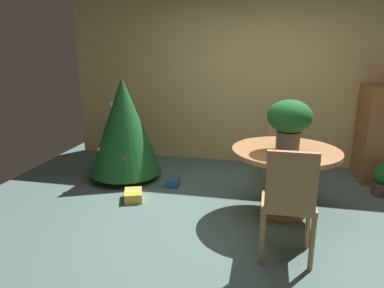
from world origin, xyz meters
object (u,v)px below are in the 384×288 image
wooden_chair_near (289,199)px  flower_vase (289,120)px  gift_box_blue (173,182)px  wooden_cabinet (377,133)px  gift_box_gold (133,195)px  holiday_tree (124,126)px  potted_plant (384,180)px  round_dining_table (285,167)px  wooden_chair_far (282,143)px

wooden_chair_near → flower_vase: bearing=89.4°
gift_box_blue → wooden_cabinet: 2.85m
gift_box_gold → wooden_cabinet: bearing=25.2°
holiday_tree → gift_box_blue: (0.73, -0.18, -0.69)m
gift_box_gold → potted_plant: potted_plant is taller
gift_box_blue → holiday_tree: bearing=166.4°
wooden_cabinet → gift_box_blue: bearing=-161.3°
wooden_chair_near → wooden_cabinet: bearing=61.5°
round_dining_table → holiday_tree: bearing=161.8°
wooden_chair_near → wooden_cabinet: (1.26, 2.33, 0.07)m
gift_box_blue → wooden_chair_far: bearing=18.9°
wooden_chair_far → wooden_cabinet: 1.33m
gift_box_gold → wooden_cabinet: size_ratio=0.26×
wooden_chair_near → gift_box_blue: 2.06m
flower_vase → holiday_tree: holiday_tree is taller
wooden_chair_near → potted_plant: wooden_chair_near is taller
flower_vase → holiday_tree: bearing=161.2°
round_dining_table → wooden_chair_near: size_ratio=1.13×
wooden_chair_far → gift_box_blue: bearing=-161.1°
gift_box_gold → wooden_chair_far: bearing=29.5°
wooden_chair_near → gift_box_blue: (-1.38, 1.43, -0.52)m
wooden_chair_near → wooden_cabinet: 2.65m
gift_box_gold → wooden_cabinet: wooden_cabinet is taller
wooden_cabinet → flower_vase: bearing=-131.0°
wooden_chair_far → holiday_tree: size_ratio=0.68×
wooden_chair_near → potted_plant: size_ratio=2.53×
wooden_chair_near → wooden_cabinet: size_ratio=0.78×
wooden_chair_far → gift_box_gold: 2.06m
wooden_chair_near → gift_box_gold: bearing=152.2°
flower_vase → potted_plant: bearing=34.0°
flower_vase → wooden_chair_near: (-0.01, -0.89, -0.49)m
gift_box_gold → potted_plant: size_ratio=0.85×
wooden_chair_far → gift_box_blue: 1.54m
wooden_chair_near → gift_box_blue: bearing=134.0°
wooden_chair_near → holiday_tree: (-2.11, 1.61, 0.18)m
round_dining_table → potted_plant: size_ratio=2.85×
gift_box_gold → gift_box_blue: bearing=55.1°
wooden_chair_far → gift_box_gold: bearing=-150.5°
wooden_chair_near → gift_box_gold: 2.03m
potted_plant → wooden_cabinet: bearing=87.5°
holiday_tree → potted_plant: size_ratio=3.53×
wooden_chair_far → flower_vase: bearing=-89.5°
flower_vase → potted_plant: flower_vase is taller
gift_box_blue → flower_vase: bearing=-21.4°
round_dining_table → holiday_tree: (-2.11, 0.69, 0.21)m
gift_box_gold → wooden_cabinet: 3.37m
flower_vase → gift_box_gold: (-1.75, 0.03, -1.01)m
holiday_tree → round_dining_table: bearing=-18.2°
holiday_tree → potted_plant: holiday_tree is taller
round_dining_table → gift_box_blue: 1.55m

